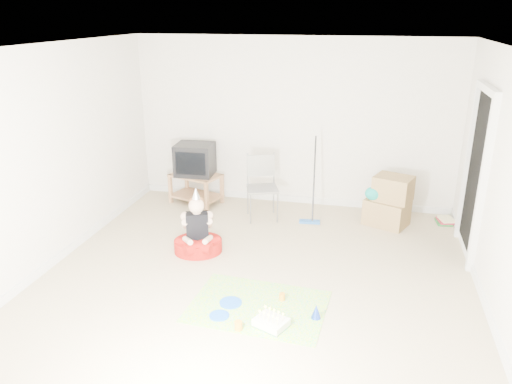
% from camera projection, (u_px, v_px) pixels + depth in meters
% --- Properties ---
extents(ground, '(5.00, 5.00, 0.00)m').
position_uv_depth(ground, '(257.00, 276.00, 5.87)').
color(ground, tan).
rests_on(ground, ground).
extents(doorway_recess, '(0.02, 0.90, 2.05)m').
position_uv_depth(doorway_recess, '(476.00, 177.00, 6.10)').
color(doorway_recess, black).
rests_on(doorway_recess, ground).
extents(tv_stand, '(0.88, 0.69, 0.48)m').
position_uv_depth(tv_stand, '(196.00, 186.00, 8.01)').
color(tv_stand, '#9C6C46').
rests_on(tv_stand, ground).
extents(crt_tv, '(0.60, 0.51, 0.50)m').
position_uv_depth(crt_tv, '(195.00, 159.00, 7.85)').
color(crt_tv, black).
rests_on(crt_tv, tv_stand).
extents(folding_chair, '(0.55, 0.54, 0.97)m').
position_uv_depth(folding_chair, '(262.00, 189.00, 7.34)').
color(folding_chair, gray).
rests_on(folding_chair, ground).
extents(cardboard_boxes, '(0.72, 0.64, 0.74)m').
position_uv_depth(cardboard_boxes, '(389.00, 202.00, 7.16)').
color(cardboard_boxes, olive).
rests_on(cardboard_boxes, ground).
extents(floor_mop, '(0.31, 0.41, 1.22)m').
position_uv_depth(floor_mop, '(310.00, 206.00, 7.25)').
color(floor_mop, blue).
rests_on(floor_mop, ground).
extents(book_pile, '(0.25, 0.29, 0.09)m').
position_uv_depth(book_pile, '(445.00, 220.00, 7.31)').
color(book_pile, '#287830').
rests_on(book_pile, ground).
extents(seated_woman, '(0.78, 0.78, 0.88)m').
position_uv_depth(seated_woman, '(198.00, 238.00, 6.40)').
color(seated_woman, '#AB160F').
rests_on(seated_woman, ground).
extents(party_mat, '(1.47, 1.11, 0.01)m').
position_uv_depth(party_mat, '(258.00, 306.00, 5.26)').
color(party_mat, '#F33378').
rests_on(party_mat, ground).
extents(birthday_cake, '(0.38, 0.34, 0.15)m').
position_uv_depth(birthday_cake, '(271.00, 323.00, 4.91)').
color(birthday_cake, white).
rests_on(birthday_cake, party_mat).
extents(blue_plate_near, '(0.31, 0.31, 0.01)m').
position_uv_depth(blue_plate_near, '(231.00, 303.00, 5.31)').
color(blue_plate_near, blue).
rests_on(blue_plate_near, party_mat).
extents(blue_plate_far, '(0.25, 0.25, 0.01)m').
position_uv_depth(blue_plate_far, '(219.00, 316.00, 5.09)').
color(blue_plate_far, blue).
rests_on(blue_plate_far, party_mat).
extents(orange_cup_near, '(0.07, 0.07, 0.08)m').
position_uv_depth(orange_cup_near, '(282.00, 297.00, 5.36)').
color(orange_cup_near, orange).
rests_on(orange_cup_near, party_mat).
extents(orange_cup_far, '(0.09, 0.09, 0.09)m').
position_uv_depth(orange_cup_far, '(238.00, 326.00, 4.86)').
color(orange_cup_far, orange).
rests_on(orange_cup_far, party_mat).
extents(blue_party_hat, '(0.13, 0.13, 0.15)m').
position_uv_depth(blue_party_hat, '(316.00, 311.00, 5.03)').
color(blue_party_hat, '#1B3FC0').
rests_on(blue_party_hat, party_mat).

